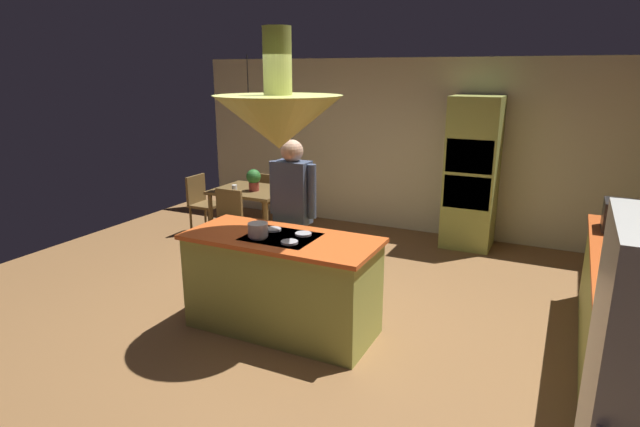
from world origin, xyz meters
TOP-DOWN VIEW (x-y plane):
  - ground at (0.00, 0.00)m, footprint 8.16×8.16m
  - wall_back at (0.00, 3.45)m, footprint 6.80×0.10m
  - kitchen_island at (0.00, -0.20)m, footprint 1.79×0.79m
  - counter_run_right at (2.84, 0.60)m, footprint 0.73×2.54m
  - oven_tower at (1.10, 3.04)m, footprint 0.66×0.62m
  - dining_table at (-1.70, 1.90)m, footprint 1.03×0.84m
  - person_at_island at (-0.24, 0.47)m, footprint 0.53×0.23m
  - range_hood at (0.00, -0.20)m, footprint 1.10×1.10m
  - pendant_light_over_table at (-1.70, 1.90)m, footprint 0.32×0.32m
  - chair_facing_island at (-1.70, 1.26)m, footprint 0.40×0.40m
  - chair_by_back_wall at (-1.70, 2.54)m, footprint 0.40×0.40m
  - chair_at_corner at (-2.59, 1.90)m, footprint 0.40×0.40m
  - potted_plant_on_table at (-1.62, 1.84)m, footprint 0.20×0.20m
  - cup_on_table at (-1.84, 1.69)m, footprint 0.07×0.07m
  - microwave_on_counter at (2.84, 1.35)m, footprint 0.46×0.36m
  - cooking_pot_on_cooktop at (-0.16, -0.33)m, footprint 0.18×0.18m

SIDE VIEW (x-z plane):
  - ground at x=0.00m, z-range 0.00..0.00m
  - kitchen_island at x=0.00m, z-range -0.01..0.94m
  - counter_run_right at x=2.84m, z-range 0.01..0.93m
  - chair_facing_island at x=-1.70m, z-range 0.07..0.94m
  - chair_by_back_wall at x=-1.70m, z-range 0.07..0.94m
  - chair_at_corner at x=-2.59m, z-range 0.07..0.94m
  - dining_table at x=-1.70m, z-range 0.27..1.03m
  - cup_on_table at x=-1.84m, z-range 0.76..0.85m
  - potted_plant_on_table at x=-1.62m, z-range 0.78..1.08m
  - person_at_island at x=-0.24m, z-range 0.13..1.84m
  - cooking_pot_on_cooktop at x=-0.16m, z-range 0.94..1.06m
  - oven_tower at x=1.10m, z-range 0.00..2.05m
  - microwave_on_counter at x=2.84m, z-range 0.92..1.20m
  - wall_back at x=0.00m, z-range 0.00..2.55m
  - pendant_light_over_table at x=-1.70m, z-range 1.45..2.27m
  - range_hood at x=0.00m, z-range 1.47..2.47m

